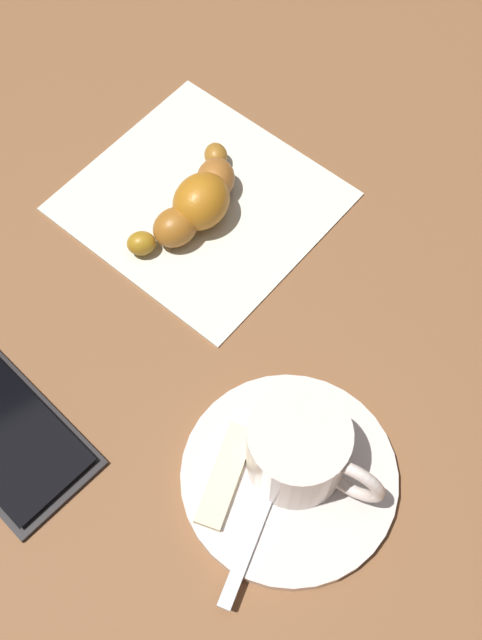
# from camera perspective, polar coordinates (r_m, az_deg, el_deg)

# --- Properties ---
(ground_plane) EXTENTS (1.80, 1.80, 0.00)m
(ground_plane) POSITION_cam_1_polar(r_m,az_deg,el_deg) (0.58, -1.38, -0.95)
(ground_plane) COLOR brown
(saucer) EXTENTS (0.15, 0.15, 0.01)m
(saucer) POSITION_cam_1_polar(r_m,az_deg,el_deg) (0.53, 3.52, -11.35)
(saucer) COLOR silver
(saucer) RESTS_ON ground
(espresso_cup) EXTENTS (0.09, 0.07, 0.06)m
(espresso_cup) POSITION_cam_1_polar(r_m,az_deg,el_deg) (0.51, 4.38, -9.42)
(espresso_cup) COLOR silver
(espresso_cup) RESTS_ON saucer
(teaspoon) EXTENTS (0.09, 0.12, 0.01)m
(teaspoon) POSITION_cam_1_polar(r_m,az_deg,el_deg) (0.53, 2.64, -10.89)
(teaspoon) COLOR silver
(teaspoon) RESTS_ON saucer
(sugar_packet) EXTENTS (0.06, 0.07, 0.01)m
(sugar_packet) POSITION_cam_1_polar(r_m,az_deg,el_deg) (0.53, -1.14, -11.26)
(sugar_packet) COLOR beige
(sugar_packet) RESTS_ON saucer
(napkin) EXTENTS (0.24, 0.23, 0.00)m
(napkin) POSITION_cam_1_polar(r_m,az_deg,el_deg) (0.64, -2.91, 8.67)
(napkin) COLOR silver
(napkin) RESTS_ON ground
(croissant) EXTENTS (0.08, 0.12, 0.04)m
(croissant) POSITION_cam_1_polar(r_m,az_deg,el_deg) (0.62, -3.22, 8.62)
(croissant) COLOR #A5751B
(croissant) RESTS_ON napkin
(cell_phone) EXTENTS (0.14, 0.10, 0.01)m
(cell_phone) POSITION_cam_1_polar(r_m,az_deg,el_deg) (0.57, -16.86, -8.01)
(cell_phone) COLOR black
(cell_phone) RESTS_ON ground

